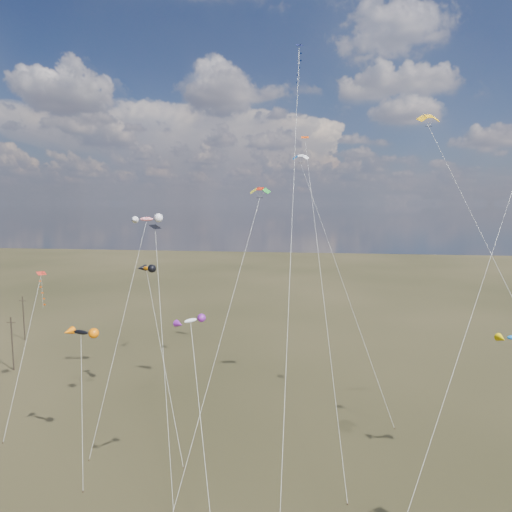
# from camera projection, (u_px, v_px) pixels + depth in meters

# --- Properties ---
(utility_pole_near) EXTENTS (1.40, 0.20, 8.00)m
(utility_pole_near) POSITION_uv_depth(u_px,v_px,m) (12.00, 343.00, 67.04)
(utility_pole_near) COLOR black
(utility_pole_near) RESTS_ON ground
(utility_pole_far) EXTENTS (1.40, 0.20, 8.00)m
(utility_pole_far) POSITION_uv_depth(u_px,v_px,m) (24.00, 318.00, 81.93)
(utility_pole_far) COLOR black
(utility_pole_far) RESTS_ON ground
(diamond_navy_tall) EXTENTS (1.18, 32.67, 41.77)m
(diamond_navy_tall) POSITION_uv_depth(u_px,v_px,m) (298.00, 96.00, 46.79)
(diamond_navy_tall) COLOR #0B104F
(diamond_navy_tall) RESTS_ON ground
(diamond_black_mid) EXTENTS (5.95, 12.20, 22.40)m
(diamond_black_mid) POSITION_uv_depth(u_px,v_px,m) (159.00, 288.00, 43.34)
(diamond_black_mid) COLOR black
(diamond_black_mid) RESTS_ON ground
(diamond_red_low) EXTENTS (2.31, 11.10, 16.26)m
(diamond_red_low) POSITION_uv_depth(u_px,v_px,m) (41.00, 296.00, 55.27)
(diamond_red_low) COLOR red
(diamond_red_low) RESTS_ON ground
(diamond_orange_center) EXTENTS (5.20, 21.82, 32.69)m
(diamond_orange_center) POSITION_uv_depth(u_px,v_px,m) (315.00, 223.00, 49.64)
(diamond_orange_center) COLOR #D63D05
(diamond_orange_center) RESTS_ON ground
(parafoil_yellow) EXTENTS (12.48, 19.88, 34.04)m
(parafoil_yellow) POSITION_uv_depth(u_px,v_px,m) (430.00, 119.00, 46.84)
(parafoil_yellow) COLOR #EBA30C
(parafoil_yellow) RESTS_ON ground
(parafoil_blue_white) EXTENTS (12.67, 17.75, 31.83)m
(parafoil_blue_white) POSITION_uv_depth(u_px,v_px,m) (301.00, 157.00, 64.42)
(parafoil_blue_white) COLOR #0E58AF
(parafoil_blue_white) RESTS_ON ground
(parafoil_tricolor) EXTENTS (5.66, 19.47, 26.67)m
(parafoil_tricolor) POSITION_uv_depth(u_px,v_px,m) (259.00, 190.00, 49.90)
(parafoil_tricolor) COLOR yellow
(parafoil_tricolor) RESTS_ON ground
(novelty_black_orange) EXTENTS (4.73, 6.80, 12.74)m
(novelty_black_orange) POSITION_uv_depth(u_px,v_px,m) (81.00, 332.00, 43.68)
(novelty_black_orange) COLOR black
(novelty_black_orange) RESTS_ON ground
(novelty_orange_black) EXTENTS (9.58, 13.90, 17.45)m
(novelty_orange_black) POSITION_uv_depth(u_px,v_px,m) (147.00, 269.00, 53.97)
(novelty_orange_black) COLOR #DD6901
(novelty_orange_black) RESTS_ON ground
(novelty_white_purple) EXTENTS (4.72, 8.50, 15.74)m
(novelty_white_purple) POSITION_uv_depth(u_px,v_px,m) (191.00, 322.00, 35.67)
(novelty_white_purple) COLOR silver
(novelty_white_purple) RESTS_ON ground
(novelty_redwhite_stripe) EXTENTS (3.51, 16.62, 23.26)m
(novelty_redwhite_stripe) POSITION_uv_depth(u_px,v_px,m) (146.00, 220.00, 56.32)
(novelty_redwhite_stripe) COLOR red
(novelty_redwhite_stripe) RESTS_ON ground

